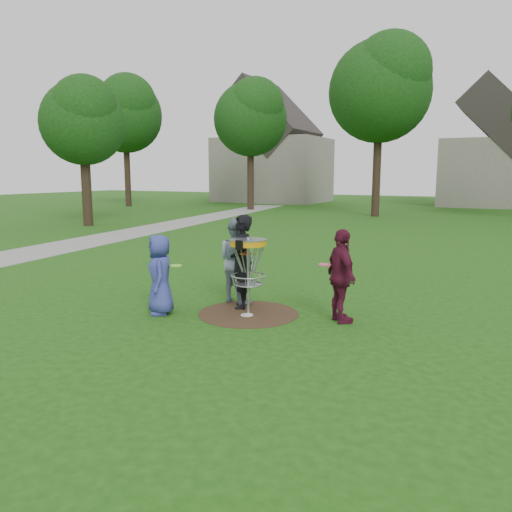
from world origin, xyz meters
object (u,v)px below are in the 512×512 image
at_px(player_blue, 160,275).
at_px(player_maroon, 341,276).
at_px(player_grey, 237,260).
at_px(disc_golf_basket, 248,257).
at_px(player_black, 241,262).

xyz_separation_m(player_blue, player_maroon, (3.01, 0.95, 0.08)).
height_order(player_blue, player_grey, player_grey).
bearing_deg(player_grey, player_blue, 76.14).
distance_m(player_blue, player_maroon, 3.16).
xyz_separation_m(player_maroon, disc_golf_basket, (-1.62, -0.25, 0.23)).
xyz_separation_m(player_blue, player_grey, (0.80, 1.33, 0.11)).
height_order(player_blue, player_black, player_black).
bearing_deg(player_maroon, player_grey, 38.64).
distance_m(player_grey, player_maroon, 2.24).
distance_m(player_blue, player_grey, 1.56).
relative_size(player_grey, disc_golf_basket, 1.19).
distance_m(player_black, disc_golf_basket, 0.47).
bearing_deg(disc_golf_basket, player_maroon, 8.88).
relative_size(player_black, player_grey, 1.06).
bearing_deg(player_grey, disc_golf_basket, 150.22).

